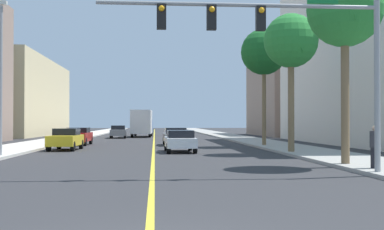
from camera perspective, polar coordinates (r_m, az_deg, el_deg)
name	(u,v)px	position (r m, az deg, el deg)	size (l,w,h in m)	color
ground	(154,140)	(48.64, -4.59, -3.04)	(192.00, 192.00, 0.00)	#2D2D30
sidewalk_left	(60,140)	(49.55, -15.54, -2.88)	(3.99, 168.00, 0.15)	beige
sidewalk_right	(245,139)	(49.52, 6.36, -2.91)	(3.99, 168.00, 0.15)	#9E9B93
lane_marking_center	(154,140)	(48.64, -4.59, -3.03)	(0.16, 144.00, 0.01)	yellow
building_right_far	(303,97)	(67.06, 13.15, 2.13)	(12.32, 17.41, 10.62)	gray
traffic_signal_mast	(284,38)	(16.76, 11.03, 9.11)	(9.78, 0.36, 6.26)	gray
street_lamp	(1,70)	(26.67, -21.98, 5.08)	(0.56, 0.28, 8.04)	gray
palm_near	(345,11)	(21.16, 17.88, 11.78)	(3.13, 3.13, 7.98)	brown
palm_mid	(291,42)	(28.58, 11.81, 8.55)	(3.16, 3.16, 8.05)	brown
palm_far	(264,53)	(36.35, 8.63, 7.42)	(3.47, 3.47, 8.73)	brown
car_gray	(118,132)	(55.46, -8.86, -1.98)	(1.98, 4.67, 1.46)	slate
car_red	(78,136)	(39.40, -13.52, -2.45)	(1.87, 4.09, 1.41)	red
car_silver	(175,136)	(37.98, -2.04, -2.54)	(1.92, 4.24, 1.40)	#BCBCC1
car_yellow	(66,139)	(32.62, -14.93, -2.79)	(1.85, 4.00, 1.44)	gold
car_white	(180,140)	(29.46, -1.46, -3.08)	(1.88, 4.22, 1.36)	white
delivery_truck	(142,123)	(59.25, -6.03, -0.95)	(2.62, 8.38, 3.30)	#194799
pedestrian	(375,147)	(18.96, 21.14, -3.61)	(0.38, 0.38, 1.60)	black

